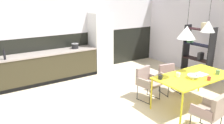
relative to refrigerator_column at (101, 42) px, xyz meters
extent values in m
plane|color=beige|center=(-0.66, -3.01, -0.98)|extent=(8.91, 8.91, 0.00)
cube|color=black|center=(-0.66, 0.36, -0.33)|extent=(6.57, 0.12, 1.30)
cube|color=silver|center=(-0.66, 0.36, 0.98)|extent=(6.57, 0.12, 1.30)
cube|color=#373220|center=(-2.07, 0.00, -0.56)|extent=(3.46, 0.60, 0.84)
cube|color=#9E928B|center=(-2.07, 0.00, -0.12)|extent=(3.49, 0.63, 0.04)
cube|color=black|center=(-2.07, -0.30, -0.93)|extent=(3.46, 0.01, 0.10)
cube|color=silver|center=(0.00, 0.00, 0.00)|extent=(0.64, 0.60, 1.96)
cube|color=yellow|center=(0.43, -3.37, -0.24)|extent=(1.81, 0.91, 0.03)
cylinder|color=yellow|center=(-0.44, -2.96, -0.62)|extent=(0.04, 0.04, 0.72)
cylinder|color=yellow|center=(1.29, -2.96, -0.62)|extent=(0.04, 0.04, 0.72)
cylinder|color=yellow|center=(-0.44, -3.78, -0.62)|extent=(0.04, 0.04, 0.72)
cube|color=gray|center=(0.57, -2.61, -0.59)|extent=(0.56, 0.54, 0.06)
cube|color=gray|center=(0.61, -2.41, -0.40)|extent=(0.46, 0.16, 0.31)
cube|color=gray|center=(0.79, -2.65, -0.49)|extent=(0.13, 0.42, 0.14)
cube|color=gray|center=(0.35, -2.57, -0.49)|extent=(0.13, 0.42, 0.14)
cylinder|color=black|center=(0.73, -2.83, -0.80)|extent=(0.02, 0.02, 0.36)
cylinder|color=black|center=(0.34, -2.76, -0.80)|extent=(0.02, 0.02, 0.36)
cylinder|color=black|center=(0.80, -2.46, -0.80)|extent=(0.02, 0.02, 0.36)
cylinder|color=black|center=(0.41, -2.38, -0.80)|extent=(0.02, 0.02, 0.36)
cylinder|color=black|center=(0.77, -2.64, -0.97)|extent=(0.09, 0.41, 0.02)
cylinder|color=black|center=(0.37, -2.57, -0.97)|extent=(0.09, 0.41, 0.02)
cube|color=gray|center=(-0.18, -4.15, -0.58)|extent=(0.53, 0.51, 0.06)
cube|color=gray|center=(-0.16, -4.35, -0.37)|extent=(0.46, 0.13, 0.36)
cube|color=gray|center=(-0.40, -4.17, -0.48)|extent=(0.09, 0.42, 0.14)
cube|color=gray|center=(0.04, -4.12, -0.48)|extent=(0.09, 0.42, 0.14)
cylinder|color=black|center=(-0.40, -3.98, -0.79)|extent=(0.02, 0.02, 0.37)
cylinder|color=black|center=(0.00, -3.94, -0.79)|extent=(0.02, 0.02, 0.37)
cylinder|color=black|center=(0.04, -4.31, -0.79)|extent=(0.02, 0.02, 0.37)
cube|color=gray|center=(-0.16, -2.58, -0.57)|extent=(0.55, 0.54, 0.06)
cube|color=gray|center=(-0.19, -2.38, -0.36)|extent=(0.46, 0.16, 0.35)
cube|color=gray|center=(0.06, -2.54, -0.47)|extent=(0.12, 0.42, 0.14)
cube|color=gray|center=(-0.37, -2.61, -0.47)|extent=(0.12, 0.42, 0.14)
cylinder|color=black|center=(0.07, -2.73, -0.79)|extent=(0.02, 0.02, 0.38)
cylinder|color=black|center=(-0.32, -2.80, -0.79)|extent=(0.02, 0.02, 0.38)
cylinder|color=black|center=(0.01, -2.35, -0.79)|extent=(0.02, 0.02, 0.38)
cylinder|color=black|center=(-0.39, -2.42, -0.79)|extent=(0.02, 0.02, 0.38)
cylinder|color=black|center=(0.04, -2.54, -0.97)|extent=(0.09, 0.41, 0.02)
cylinder|color=black|center=(-0.35, -2.61, -0.97)|extent=(0.09, 0.41, 0.02)
cylinder|color=silver|center=(0.26, -3.47, -0.19)|extent=(0.11, 0.11, 0.07)
torus|color=silver|center=(0.26, -3.47, -0.16)|extent=(0.26, 0.26, 0.05)
cube|color=white|center=(0.54, -3.41, -0.22)|extent=(0.14, 0.24, 0.01)
cube|color=white|center=(0.68, -3.41, -0.22)|extent=(0.14, 0.24, 0.01)
cube|color=#4C7F4C|center=(0.61, -3.41, -0.21)|extent=(0.01, 0.24, 0.00)
cylinder|color=#B23D33|center=(0.44, -3.72, -0.18)|extent=(0.07, 0.07, 0.09)
torus|color=#B23D33|center=(0.49, -3.72, -0.18)|extent=(0.06, 0.01, 0.06)
cylinder|color=white|center=(0.08, -3.22, -0.18)|extent=(0.09, 0.09, 0.09)
torus|color=white|center=(0.13, -3.22, -0.17)|extent=(0.06, 0.01, 0.06)
cylinder|color=black|center=(-0.37, -3.12, -0.18)|extent=(0.09, 0.09, 0.09)
torus|color=black|center=(-0.31, -3.12, -0.18)|extent=(0.06, 0.01, 0.06)
cylinder|color=#5B8456|center=(0.93, -3.61, -0.18)|extent=(0.09, 0.09, 0.10)
torus|color=#5B8456|center=(0.99, -3.61, -0.17)|extent=(0.07, 0.01, 0.07)
cylinder|color=black|center=(-0.92, 0.02, -0.02)|extent=(0.21, 0.21, 0.15)
cylinder|color=gray|center=(-0.92, 0.02, 0.06)|extent=(0.22, 0.22, 0.01)
sphere|color=black|center=(-0.92, 0.02, 0.07)|extent=(0.02, 0.02, 0.02)
cylinder|color=black|center=(-2.95, -0.16, 0.02)|extent=(0.06, 0.06, 0.24)
cylinder|color=black|center=(-2.95, -0.16, 0.17)|extent=(0.03, 0.03, 0.05)
cube|color=black|center=(1.84, -2.01, -0.15)|extent=(0.30, 0.03, 1.65)
cube|color=black|center=(1.84, -2.84, -0.15)|extent=(0.30, 0.03, 1.65)
cube|color=black|center=(1.84, -2.43, -0.73)|extent=(0.30, 0.81, 0.02)
cube|color=#4C7F4C|center=(1.84, -2.75, -0.62)|extent=(0.18, 0.10, 0.19)
cube|color=black|center=(1.84, -2.43, -0.29)|extent=(0.30, 0.81, 0.02)
cube|color=#262628|center=(1.84, -2.53, -0.18)|extent=(0.18, 0.10, 0.21)
cube|color=black|center=(1.84, -2.43, 0.14)|extent=(0.30, 0.81, 0.02)
cube|color=#4C7F4C|center=(1.84, -2.13, 0.24)|extent=(0.18, 0.10, 0.17)
cube|color=black|center=(1.84, -2.43, 0.57)|extent=(0.30, 0.81, 0.02)
cube|color=beige|center=(1.84, -2.54, 0.68)|extent=(0.18, 0.10, 0.19)
cylinder|color=black|center=(0.07, -3.34, 1.23)|extent=(0.01, 0.01, 0.69)
cone|color=white|center=(0.07, -3.34, 0.76)|extent=(0.36, 0.36, 0.26)
cylinder|color=black|center=(0.79, -3.33, 1.27)|extent=(0.01, 0.01, 0.62)
cone|color=white|center=(0.79, -3.33, 0.83)|extent=(0.30, 0.30, 0.25)
camera|label=1|loc=(-3.53, -6.11, 1.43)|focal=34.32mm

